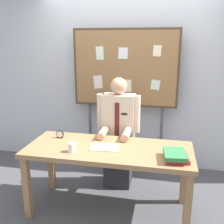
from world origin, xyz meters
The scene contains 9 objects.
ground_plane centered at (0.00, 0.00, 0.00)m, with size 12.00×12.00×0.00m, color #4C4C51.
back_wall centered at (0.00, 1.27, 1.35)m, with size 6.40×0.08×2.70m, color silver.
desk centered at (0.00, 0.00, 0.66)m, with size 1.78×0.73×0.76m.
person centered at (0.00, 0.57, 0.67)m, with size 0.55×0.56×1.43m.
bulletin_board centered at (0.00, 1.07, 1.47)m, with size 1.46×0.09×2.03m.
book_stack centered at (0.69, -0.16, 0.80)m, with size 0.26×0.30×0.08m.
open_notebook centered at (-0.04, -0.02, 0.76)m, with size 0.30×0.20×0.01m, color white.
desk_clock centered at (-0.63, 0.17, 0.80)m, with size 0.09×0.04×0.09m.
coffee_mug centered at (-0.35, -0.18, 0.80)m, with size 0.08×0.08×0.10m, color white.
Camera 1 is at (0.57, -2.56, 1.87)m, focal length 42.20 mm.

